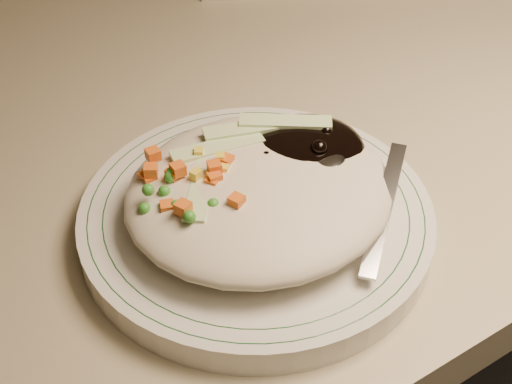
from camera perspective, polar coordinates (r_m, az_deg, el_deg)
desk at (r=0.82m, az=-1.74°, el=-2.97°), size 1.40×0.70×0.74m
plate at (r=0.52m, az=0.00°, el=-2.16°), size 0.26×0.26×0.02m
plate_rim at (r=0.51m, az=0.00°, el=-1.35°), size 0.24×0.24×0.00m
meal at (r=0.50m, az=0.46°, el=0.61°), size 0.20×0.19×0.05m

